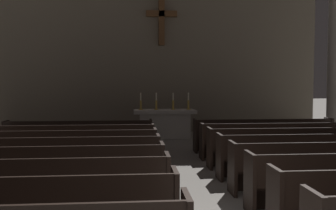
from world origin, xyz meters
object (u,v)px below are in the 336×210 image
at_px(pew_right_row_7, 276,140).
at_px(candlestick_inner_right, 173,104).
at_px(pew_right_row_5, 313,155).
at_px(pew_left_row_7, 74,143).
at_px(candlestick_outer_left, 141,104).
at_px(pew_left_row_4, 47,172).
at_px(pew_left_row_8, 79,137).
at_px(pew_left_row_5, 58,160).
at_px(pew_right_row_8, 263,135).
at_px(pew_left_row_6, 67,150).
at_px(pew_left_row_3, 32,188).
at_px(altar, 165,123).
at_px(pew_right_row_6, 292,147).
at_px(candlestick_inner_left, 156,104).
at_px(candlestick_outer_right, 188,104).

xyz_separation_m(pew_right_row_7, candlestick_inner_right, (-2.32, 4.01, 0.72)).
xyz_separation_m(pew_right_row_5, pew_right_row_7, (0.00, 2.13, 0.00)).
relative_size(pew_left_row_7, candlestick_outer_left, 6.67).
distance_m(pew_left_row_4, pew_right_row_7, 6.13).
relative_size(pew_left_row_8, candlestick_inner_right, 6.67).
xyz_separation_m(pew_left_row_5, pew_left_row_8, (0.00, 3.19, 0.00)).
distance_m(pew_right_row_5, pew_right_row_8, 3.19).
distance_m(pew_left_row_6, pew_right_row_8, 5.65).
height_order(pew_left_row_3, pew_right_row_7, same).
distance_m(pew_left_row_8, altar, 3.94).
bearing_deg(pew_left_row_6, candlestick_outer_left, 70.79).
relative_size(pew_left_row_5, pew_right_row_7, 1.00).
xyz_separation_m(pew_left_row_3, candlestick_inner_right, (2.92, 8.26, 0.72)).
relative_size(pew_left_row_3, pew_left_row_8, 1.00).
height_order(pew_right_row_5, pew_right_row_6, same).
distance_m(altar, candlestick_outer_left, 1.08).
height_order(altar, candlestick_outer_left, candlestick_outer_left).
relative_size(candlestick_outer_left, candlestick_inner_left, 1.00).
xyz_separation_m(pew_left_row_8, candlestick_inner_left, (2.32, 2.94, 0.72)).
relative_size(altar, candlestick_inner_right, 3.65).
distance_m(pew_left_row_4, candlestick_outer_left, 7.44).
distance_m(pew_left_row_8, pew_right_row_7, 5.34).
bearing_deg(pew_right_row_7, pew_right_row_5, -90.00).
xyz_separation_m(pew_right_row_7, altar, (-2.62, 4.01, 0.06)).
xyz_separation_m(pew_left_row_5, pew_right_row_8, (5.23, 3.19, 0.00)).
bearing_deg(candlestick_inner_right, pew_right_row_7, -59.97).
relative_size(pew_left_row_7, candlestick_inner_left, 6.67).
bearing_deg(pew_left_row_5, pew_left_row_6, 90.00).
bearing_deg(pew_left_row_6, pew_right_row_5, -11.48).
relative_size(pew_right_row_5, pew_right_row_7, 1.00).
relative_size(pew_left_row_7, altar, 1.83).
xyz_separation_m(pew_left_row_6, candlestick_outer_right, (3.47, 5.07, 0.72)).
height_order(pew_right_row_8, candlestick_outer_left, candlestick_outer_left).
relative_size(pew_right_row_7, candlestick_outer_right, 6.67).
bearing_deg(candlestick_inner_left, pew_right_row_5, -64.57).
xyz_separation_m(pew_left_row_3, altar, (2.62, 8.26, 0.06)).
height_order(candlestick_outer_left, candlestick_outer_right, same).
xyz_separation_m(pew_left_row_6, pew_right_row_8, (5.23, 2.13, 0.00)).
bearing_deg(candlestick_inner_right, pew_left_row_4, -112.06).
bearing_deg(pew_left_row_6, pew_right_row_8, 22.11).
bearing_deg(pew_right_row_6, pew_right_row_5, -90.00).
height_order(pew_left_row_3, pew_right_row_6, same).
relative_size(pew_left_row_8, candlestick_outer_left, 6.67).
relative_size(pew_left_row_4, candlestick_inner_right, 6.67).
distance_m(pew_left_row_7, pew_left_row_8, 1.06).
relative_size(candlestick_outer_left, candlestick_outer_right, 1.00).
height_order(pew_left_row_4, pew_left_row_5, same).
distance_m(pew_left_row_6, pew_right_row_7, 5.34).
xyz_separation_m(pew_left_row_4, pew_left_row_5, (0.00, 1.06, 0.00)).
bearing_deg(pew_right_row_5, pew_left_row_5, 180.00).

